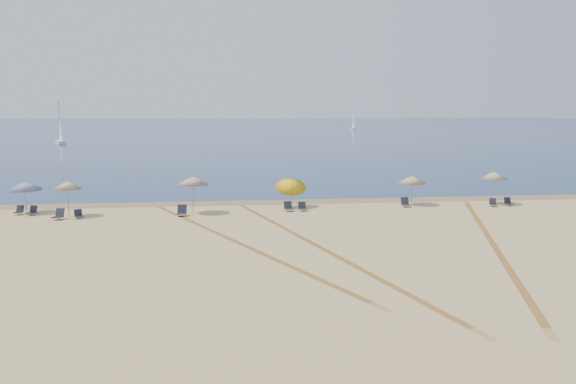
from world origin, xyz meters
name	(u,v)px	position (x,y,z in m)	size (l,w,h in m)	color
ground	(351,298)	(0.00, 0.00, 0.00)	(160.00, 160.00, 0.00)	tan
ocean	(228,126)	(0.00, 225.00, 0.01)	(500.00, 500.00, 0.00)	#0C2151
wet_sand	(282,202)	(0.00, 24.00, 0.00)	(500.00, 500.00, 0.00)	olive
umbrella_0	(25,186)	(-17.99, 20.92, 1.91)	(2.24, 2.27, 2.25)	gray
umbrella_1	(67,185)	(-14.77, 19.14, 2.13)	(1.88, 1.88, 2.48)	gray
umbrella_2	(193,181)	(-6.59, 19.40, 2.28)	(2.23, 2.23, 2.62)	gray
umbrella_3	(291,184)	(0.31, 21.02, 1.76)	(2.24, 2.24, 2.53)	gray
umbrella_4	(412,180)	(9.39, 21.18, 1.91)	(2.10, 2.11, 2.26)	gray
umbrella_5	(494,175)	(15.55, 20.76, 2.19)	(2.04, 2.04, 2.53)	gray
chair_0	(19,211)	(-18.32, 20.41, 0.28)	(0.64, 0.71, 0.63)	black
chair_1	(32,211)	(-17.36, 20.04, 0.29)	(0.74, 0.79, 0.65)	black
chair_2	(59,215)	(-15.18, 18.18, 0.32)	(0.80, 0.86, 0.72)	black
chair_3	(78,214)	(-14.00, 18.43, 0.26)	(0.68, 0.73, 0.60)	black
chair_4	(182,211)	(-7.33, 18.58, 0.33)	(0.65, 0.75, 0.74)	black
chair_5	(288,207)	(-0.02, 19.62, 0.30)	(0.63, 0.71, 0.68)	black
chair_6	(302,207)	(0.97, 19.56, 0.28)	(0.60, 0.68, 0.64)	black
chair_7	(405,203)	(8.70, 20.41, 0.31)	(0.57, 0.67, 0.69)	black
chair_8	(493,203)	(15.16, 19.85, 0.26)	(0.62, 0.68, 0.59)	black
chair_9	(508,202)	(16.43, 20.03, 0.27)	(0.54, 0.63, 0.62)	black
sailboat_0	(353,123)	(42.70, 184.38, 2.28)	(1.58, 5.12, 7.53)	white
sailboat_1	(60,131)	(-36.70, 106.69, 2.64)	(3.50, 6.01, 8.73)	white
tire_tracks	(341,240)	(1.74, 10.01, 0.00)	(50.78, 39.76, 0.00)	tan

